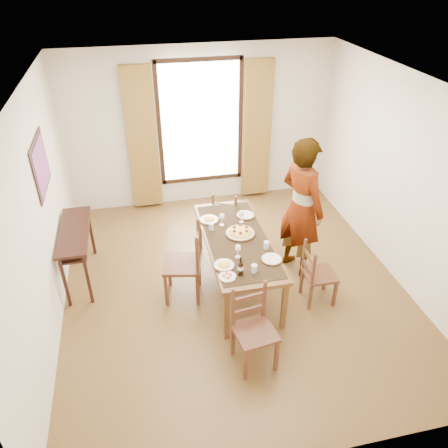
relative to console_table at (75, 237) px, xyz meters
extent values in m
plane|color=#4D3618|center=(2.03, -0.60, -0.68)|extent=(5.00, 5.00, 0.00)
cube|color=silver|center=(2.03, 1.90, 0.67)|extent=(4.50, 0.10, 2.70)
cube|color=silver|center=(2.03, -3.10, 0.67)|extent=(4.50, 0.10, 2.70)
cube|color=silver|center=(-0.22, -0.60, 0.67)|extent=(0.10, 5.00, 2.70)
cube|color=silver|center=(4.28, -0.60, 0.67)|extent=(0.10, 5.00, 2.70)
cube|color=white|center=(2.03, -0.60, 2.04)|extent=(4.50, 5.00, 0.04)
cube|color=white|center=(2.03, 1.87, 0.77)|extent=(1.30, 0.04, 2.00)
cube|color=olive|center=(1.05, 1.81, 0.57)|extent=(0.48, 0.10, 2.40)
cube|color=olive|center=(3.01, 1.81, 0.57)|extent=(0.48, 0.10, 2.40)
cube|color=black|center=(-0.21, 0.00, 1.07)|extent=(0.02, 0.86, 0.66)
cube|color=red|center=(-0.20, 0.00, 1.07)|extent=(0.01, 0.76, 0.56)
cube|color=black|center=(0.00, 0.00, 0.10)|extent=(0.38, 1.20, 0.04)
cube|color=black|center=(0.00, 0.00, -0.02)|extent=(0.34, 1.10, 0.03)
cube|color=black|center=(-0.14, -0.55, -0.30)|extent=(0.04, 0.04, 0.76)
cube|color=black|center=(-0.14, 0.55, -0.30)|extent=(0.04, 0.04, 0.76)
cube|color=black|center=(0.14, -0.55, -0.30)|extent=(0.04, 0.04, 0.76)
cube|color=black|center=(0.14, 0.55, -0.30)|extent=(0.04, 0.04, 0.76)
cube|color=brown|center=(2.07, -0.60, 0.04)|extent=(0.82, 1.96, 0.05)
cube|color=black|center=(2.07, -0.60, 0.07)|extent=(0.76, 1.80, 0.01)
cube|color=brown|center=(1.72, -1.52, -0.33)|extent=(0.06, 0.06, 0.70)
cube|color=brown|center=(1.72, 0.32, -0.33)|extent=(0.06, 0.06, 0.70)
cube|color=brown|center=(2.42, -1.52, -0.33)|extent=(0.06, 0.06, 0.70)
cube|color=brown|center=(2.42, 0.32, -0.33)|extent=(0.06, 0.06, 0.70)
cube|color=#502F1A|center=(1.33, -0.65, -0.18)|extent=(0.55, 0.55, 0.04)
cube|color=#502F1A|center=(1.17, -0.42, -0.43)|extent=(0.04, 0.04, 0.50)
cube|color=#502F1A|center=(1.57, -0.50, -0.43)|extent=(0.04, 0.04, 0.50)
cube|color=#502F1A|center=(1.09, -0.81, -0.43)|extent=(0.04, 0.04, 0.50)
cube|color=#502F1A|center=(1.49, -0.89, -0.43)|extent=(0.04, 0.04, 0.50)
cube|color=#502F1A|center=(1.58, -0.50, 0.10)|extent=(0.04, 0.04, 0.56)
cube|color=#502F1A|center=(1.50, -0.89, 0.10)|extent=(0.04, 0.04, 0.56)
cube|color=#502F1A|center=(1.54, -0.70, -0.01)|extent=(0.11, 0.40, 0.06)
cube|color=#502F1A|center=(1.54, -0.70, 0.19)|extent=(0.11, 0.40, 0.06)
cube|color=#502F1A|center=(2.17, 0.48, -0.26)|extent=(0.52, 0.52, 0.04)
cube|color=#502F1A|center=(2.40, 0.57, -0.47)|extent=(0.04, 0.04, 0.43)
cube|color=#502F1A|center=(2.26, 0.26, -0.47)|extent=(0.04, 0.04, 0.43)
cube|color=#502F1A|center=(2.08, 0.71, -0.47)|extent=(0.04, 0.04, 0.43)
cube|color=#502F1A|center=(1.95, 0.40, -0.47)|extent=(0.04, 0.04, 0.43)
cube|color=#502F1A|center=(2.26, 0.25, -0.02)|extent=(0.03, 0.03, 0.47)
cube|color=#502F1A|center=(1.94, 0.39, -0.02)|extent=(0.03, 0.03, 0.47)
cube|color=#502F1A|center=(2.10, 0.32, -0.12)|extent=(0.32, 0.16, 0.05)
cube|color=#502F1A|center=(2.10, 0.32, 0.05)|extent=(0.32, 0.16, 0.05)
cube|color=#502F1A|center=(1.94, -1.94, -0.23)|extent=(0.48, 0.48, 0.04)
cube|color=#502F1A|center=(1.79, -2.15, -0.46)|extent=(0.04, 0.04, 0.46)
cube|color=#502F1A|center=(1.73, -1.78, -0.46)|extent=(0.04, 0.04, 0.46)
cube|color=#502F1A|center=(2.15, -2.09, -0.46)|extent=(0.04, 0.04, 0.46)
cube|color=#502F1A|center=(2.10, -1.73, -0.46)|extent=(0.04, 0.04, 0.46)
cube|color=#502F1A|center=(1.73, -1.77, 0.03)|extent=(0.04, 0.04, 0.51)
cube|color=#502F1A|center=(2.09, -1.72, 0.03)|extent=(0.04, 0.04, 0.51)
cube|color=#502F1A|center=(1.91, -1.75, -0.08)|extent=(0.37, 0.08, 0.05)
cube|color=#502F1A|center=(1.91, -1.75, 0.11)|extent=(0.37, 0.08, 0.05)
cube|color=#502F1A|center=(3.03, -1.12, -0.27)|extent=(0.39, 0.39, 0.04)
cube|color=#502F1A|center=(3.19, -1.29, -0.48)|extent=(0.04, 0.04, 0.41)
cube|color=#502F1A|center=(2.86, -1.28, -0.48)|extent=(0.04, 0.04, 0.41)
cube|color=#502F1A|center=(3.20, -0.96, -0.48)|extent=(0.04, 0.04, 0.41)
cube|color=#502F1A|center=(2.87, -0.96, -0.48)|extent=(0.04, 0.04, 0.41)
cube|color=#502F1A|center=(2.85, -1.28, -0.04)|extent=(0.03, 0.03, 0.46)
cube|color=#502F1A|center=(2.86, -0.96, -0.04)|extent=(0.03, 0.03, 0.46)
cube|color=#502F1A|center=(2.86, -1.12, -0.14)|extent=(0.03, 0.33, 0.05)
cube|color=#502F1A|center=(2.86, -1.12, 0.03)|extent=(0.03, 0.33, 0.05)
imported|color=#96999F|center=(2.99, -0.42, 0.31)|extent=(1.07, 1.01, 1.99)
cylinder|color=silver|center=(2.37, -0.89, 0.12)|extent=(0.07, 0.07, 0.10)
cylinder|color=silver|center=(1.78, -0.32, 0.12)|extent=(0.07, 0.07, 0.10)
cylinder|color=silver|center=(2.10, -1.30, 0.12)|extent=(0.07, 0.07, 0.10)
camera|label=1|loc=(0.91, -5.09, 3.27)|focal=35.00mm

